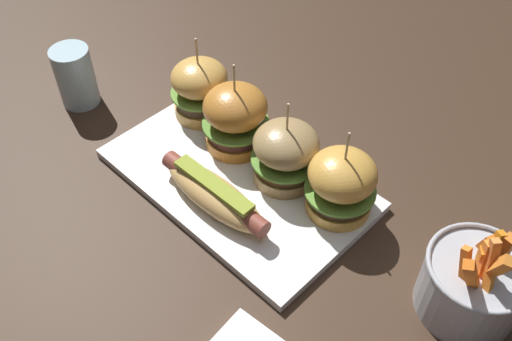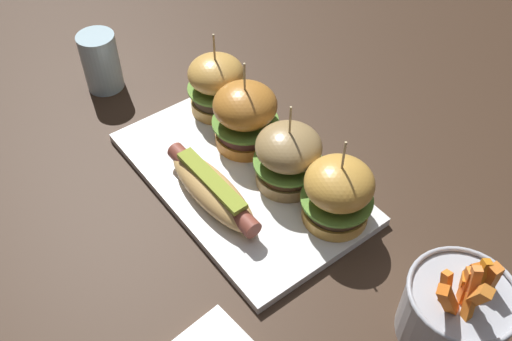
{
  "view_description": "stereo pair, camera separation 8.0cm",
  "coord_description": "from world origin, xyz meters",
  "views": [
    {
      "loc": [
        0.42,
        -0.39,
        0.64
      ],
      "look_at": [
        0.04,
        0.0,
        0.05
      ],
      "focal_mm": 40.13,
      "sensor_mm": 36.0,
      "label": 1
    },
    {
      "loc": [
        0.48,
        -0.33,
        0.64
      ],
      "look_at": [
        0.04,
        0.0,
        0.05
      ],
      "focal_mm": 40.13,
      "sensor_mm": 36.0,
      "label": 2
    }
  ],
  "objects": [
    {
      "name": "ground_plane",
      "position": [
        0.0,
        0.0,
        0.0
      ],
      "size": [
        3.0,
        3.0,
        0.0
      ],
      "primitive_type": "plane",
      "color": "#382619"
    },
    {
      "name": "hot_dog",
      "position": [
        0.02,
        -0.06,
        0.04
      ],
      "size": [
        0.19,
        0.06,
        0.05
      ],
      "color": "tan",
      "rests_on": "platter_main"
    },
    {
      "name": "slider_center_left",
      "position": [
        -0.05,
        0.05,
        0.07
      ],
      "size": [
        0.1,
        0.1,
        0.15
      ],
      "color": "#B9732B",
      "rests_on": "platter_main"
    },
    {
      "name": "fries_bucket",
      "position": [
        0.35,
        0.05,
        0.05
      ],
      "size": [
        0.13,
        0.13,
        0.14
      ],
      "color": "#A8AAB2",
      "rests_on": "ground"
    },
    {
      "name": "slider_far_left",
      "position": [
        -0.14,
        0.06,
        0.06
      ],
      "size": [
        0.1,
        0.1,
        0.14
      ],
      "color": "gold",
      "rests_on": "platter_main"
    },
    {
      "name": "water_glass",
      "position": [
        -0.33,
        -0.06,
        0.05
      ],
      "size": [
        0.06,
        0.06,
        0.1
      ],
      "primitive_type": "cylinder",
      "color": "silver",
      "rests_on": "ground"
    },
    {
      "name": "slider_center_right",
      "position": [
        0.05,
        0.05,
        0.06
      ],
      "size": [
        0.1,
        0.1,
        0.14
      ],
      "color": "#9B7C4C",
      "rests_on": "platter_main"
    },
    {
      "name": "platter_main",
      "position": [
        0.0,
        0.0,
        0.01
      ],
      "size": [
        0.39,
        0.23,
        0.01
      ],
      "primitive_type": "cube",
      "color": "white",
      "rests_on": "ground"
    },
    {
      "name": "slider_far_right",
      "position": [
        0.14,
        0.06,
        0.06
      ],
      "size": [
        0.1,
        0.1,
        0.14
      ],
      "color": "gold",
      "rests_on": "platter_main"
    }
  ]
}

